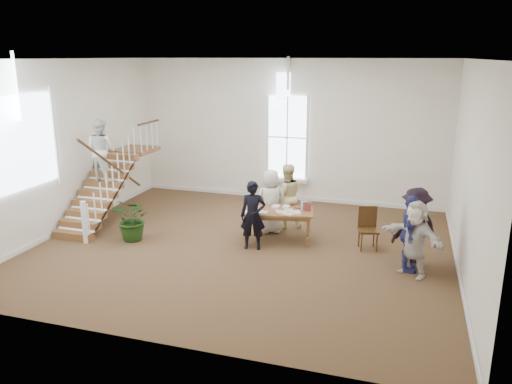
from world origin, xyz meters
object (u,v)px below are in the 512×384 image
(elderly_woman, at_px, (271,201))
(person_yellow, at_px, (286,196))
(woman_cluster_b, at_px, (415,226))
(floor_plant, at_px, (133,219))
(side_chair, at_px, (368,225))
(library_table, at_px, (278,214))
(police_officer, at_px, (253,215))
(woman_cluster_a, at_px, (409,234))
(woman_cluster_c, at_px, (415,239))

(elderly_woman, xyz_separation_m, person_yellow, (0.30, 0.50, 0.03))
(woman_cluster_b, height_order, floor_plant, woman_cluster_b)
(elderly_woman, height_order, woman_cluster_b, woman_cluster_b)
(person_yellow, height_order, side_chair, person_yellow)
(library_table, relative_size, woman_cluster_b, 1.06)
(police_officer, distance_m, woman_cluster_b, 3.74)
(woman_cluster_a, bearing_deg, woman_cluster_c, -155.03)
(library_table, distance_m, person_yellow, 1.12)
(person_yellow, height_order, woman_cluster_c, person_yellow)
(library_table, xyz_separation_m, woman_cluster_c, (3.29, -1.10, 0.10))
(elderly_woman, height_order, floor_plant, elderly_woman)
(elderly_woman, relative_size, person_yellow, 0.96)
(library_table, distance_m, elderly_woman, 0.71)
(police_officer, xyz_separation_m, floor_plant, (-3.07, -0.36, -0.28))
(person_yellow, bearing_deg, side_chair, 130.19)
(library_table, relative_size, woman_cluster_a, 1.10)
(floor_plant, distance_m, side_chair, 5.87)
(person_yellow, distance_m, floor_plant, 4.08)
(elderly_woman, relative_size, floor_plant, 1.52)
(library_table, height_order, woman_cluster_a, woman_cluster_a)
(police_officer, distance_m, woman_cluster_c, 3.77)
(person_yellow, bearing_deg, woman_cluster_c, 118.48)
(police_officer, bearing_deg, library_table, 42.25)
(woman_cluster_c, distance_m, floor_plant, 6.82)
(floor_plant, bearing_deg, person_yellow, 31.30)
(person_yellow, bearing_deg, woman_cluster_b, 126.94)
(police_officer, bearing_deg, woman_cluster_b, -9.61)
(library_table, relative_size, side_chair, 1.81)
(woman_cluster_b, bearing_deg, elderly_woman, -56.06)
(library_table, height_order, floor_plant, floor_plant)
(floor_plant, relative_size, side_chair, 1.08)
(police_officer, xyz_separation_m, woman_cluster_b, (3.74, 0.19, 0.05))
(person_yellow, height_order, floor_plant, person_yellow)
(woman_cluster_a, bearing_deg, library_table, 70.34)
(library_table, xyz_separation_m, elderly_woman, (-0.35, 0.61, 0.12))
(library_table, bearing_deg, person_yellow, 81.00)
(police_officer, bearing_deg, woman_cluster_a, -16.62)
(library_table, distance_m, woman_cluster_a, 3.30)
(woman_cluster_c, bearing_deg, library_table, -162.54)
(woman_cluster_a, distance_m, floor_plant, 6.71)
(woman_cluster_c, bearing_deg, side_chair, 165.34)
(library_table, height_order, side_chair, side_chair)
(library_table, xyz_separation_m, person_yellow, (-0.05, 1.11, 0.16))
(floor_plant, bearing_deg, woman_cluster_a, 0.88)
(woman_cluster_b, height_order, woman_cluster_c, woman_cluster_b)
(police_officer, xyz_separation_m, woman_cluster_a, (3.63, -0.26, 0.01))
(police_officer, relative_size, person_yellow, 0.95)
(library_table, distance_m, side_chair, 2.23)
(person_yellow, distance_m, woman_cluster_c, 4.00)
(elderly_woman, xyz_separation_m, woman_cluster_a, (3.53, -1.51, 0.00))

